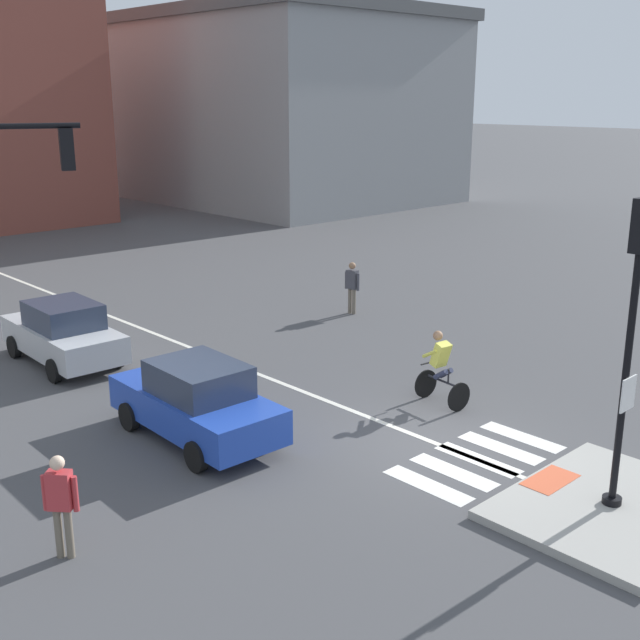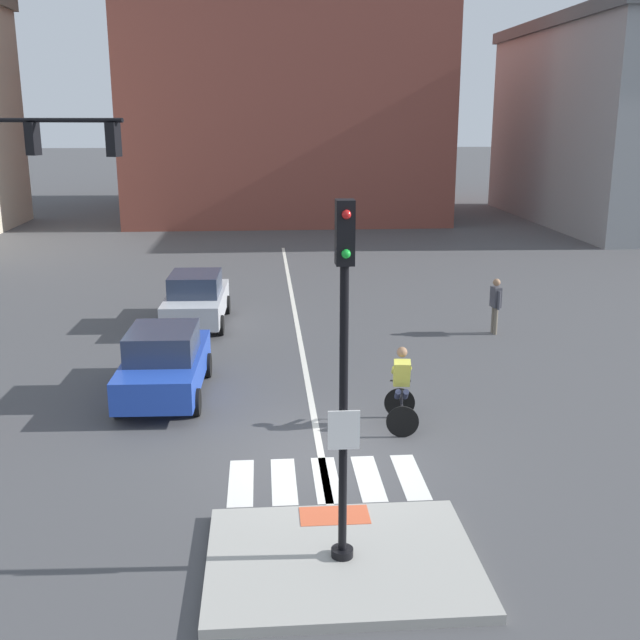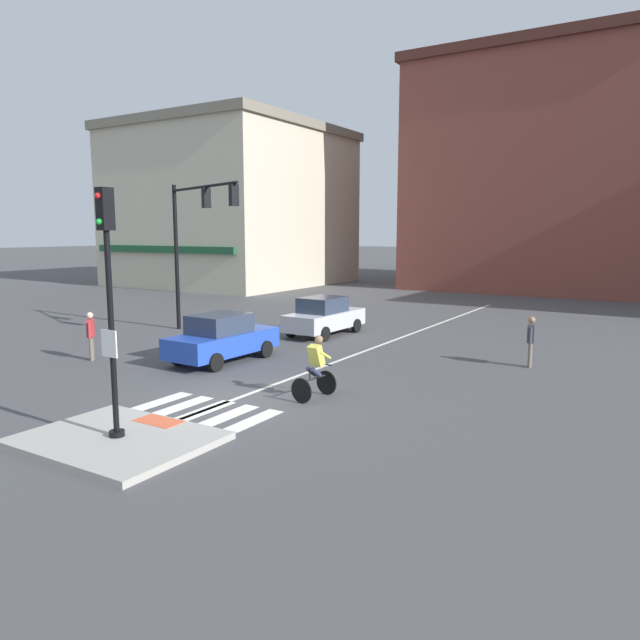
{
  "view_description": "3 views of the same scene",
  "coord_description": "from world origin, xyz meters",
  "px_view_note": "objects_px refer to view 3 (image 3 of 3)",
  "views": [
    {
      "loc": [
        -11.77,
        -9.01,
        6.75
      ],
      "look_at": [
        -0.23,
        3.24,
        1.97
      ],
      "focal_mm": 44.64,
      "sensor_mm": 36.0,
      "label": 1
    },
    {
      "loc": [
        -1.07,
        -13.37,
        6.27
      ],
      "look_at": [
        0.3,
        4.38,
        1.53
      ],
      "focal_mm": 43.04,
      "sensor_mm": 36.0,
      "label": 2
    },
    {
      "loc": [
        9.84,
        -11.56,
        4.38
      ],
      "look_at": [
        1.12,
        2.64,
        1.89
      ],
      "focal_mm": 33.26,
      "sensor_mm": 36.0,
      "label": 3
    }
  ],
  "objects_px": {
    "pedestrian_waiting_far_side": "(531,338)",
    "car_silver_westbound_far": "(324,316)",
    "cyclist": "(316,366)",
    "pedestrian_at_curb_left": "(91,332)",
    "car_blue_westbound_near": "(222,338)",
    "signal_pole": "(109,290)",
    "traffic_light_mast": "(193,229)"
  },
  "relations": [
    {
      "from": "signal_pole",
      "to": "traffic_light_mast",
      "type": "height_order",
      "value": "traffic_light_mast"
    },
    {
      "from": "car_blue_westbound_near",
      "to": "cyclist",
      "type": "relative_size",
      "value": 2.47
    },
    {
      "from": "signal_pole",
      "to": "cyclist",
      "type": "relative_size",
      "value": 3.03
    },
    {
      "from": "signal_pole",
      "to": "car_silver_westbound_far",
      "type": "bearing_deg",
      "value": 102.97
    },
    {
      "from": "signal_pole",
      "to": "car_blue_westbound_near",
      "type": "height_order",
      "value": "signal_pole"
    },
    {
      "from": "pedestrian_waiting_far_side",
      "to": "car_silver_westbound_far",
      "type": "bearing_deg",
      "value": 168.98
    },
    {
      "from": "car_blue_westbound_near",
      "to": "pedestrian_waiting_far_side",
      "type": "distance_m",
      "value": 10.21
    },
    {
      "from": "pedestrian_waiting_far_side",
      "to": "car_blue_westbound_near",
      "type": "bearing_deg",
      "value": -153.38
    },
    {
      "from": "pedestrian_at_curb_left",
      "to": "pedestrian_waiting_far_side",
      "type": "bearing_deg",
      "value": 27.4
    },
    {
      "from": "signal_pole",
      "to": "traffic_light_mast",
      "type": "xyz_separation_m",
      "value": [
        -7.89,
        10.77,
        1.3
      ]
    },
    {
      "from": "traffic_light_mast",
      "to": "car_blue_westbound_near",
      "type": "height_order",
      "value": "traffic_light_mast"
    },
    {
      "from": "car_silver_westbound_far",
      "to": "cyclist",
      "type": "relative_size",
      "value": 2.47
    },
    {
      "from": "signal_pole",
      "to": "traffic_light_mast",
      "type": "distance_m",
      "value": 13.42
    },
    {
      "from": "car_blue_westbound_near",
      "to": "traffic_light_mast",
      "type": "bearing_deg",
      "value": 141.95
    },
    {
      "from": "car_silver_westbound_far",
      "to": "car_blue_westbound_near",
      "type": "distance_m",
      "value": 6.31
    },
    {
      "from": "cyclist",
      "to": "pedestrian_waiting_far_side",
      "type": "bearing_deg",
      "value": 59.16
    },
    {
      "from": "signal_pole",
      "to": "pedestrian_at_curb_left",
      "type": "relative_size",
      "value": 3.05
    },
    {
      "from": "traffic_light_mast",
      "to": "car_blue_westbound_near",
      "type": "xyz_separation_m",
      "value": [
        4.55,
        -3.56,
        -3.7
      ]
    },
    {
      "from": "signal_pole",
      "to": "cyclist",
      "type": "distance_m",
      "value": 5.83
    },
    {
      "from": "car_silver_westbound_far",
      "to": "cyclist",
      "type": "height_order",
      "value": "cyclist"
    },
    {
      "from": "cyclist",
      "to": "pedestrian_at_curb_left",
      "type": "relative_size",
      "value": 1.01
    },
    {
      "from": "signal_pole",
      "to": "car_blue_westbound_near",
      "type": "relative_size",
      "value": 1.23
    },
    {
      "from": "car_blue_westbound_near",
      "to": "cyclist",
      "type": "bearing_deg",
      "value": -23.02
    },
    {
      "from": "signal_pole",
      "to": "traffic_light_mast",
      "type": "bearing_deg",
      "value": 126.21
    },
    {
      "from": "signal_pole",
      "to": "car_silver_westbound_far",
      "type": "xyz_separation_m",
      "value": [
        -3.11,
        13.52,
        -2.4
      ]
    },
    {
      "from": "car_blue_westbound_near",
      "to": "pedestrian_at_curb_left",
      "type": "distance_m",
      "value": 4.53
    },
    {
      "from": "cyclist",
      "to": "traffic_light_mast",
      "type": "bearing_deg",
      "value": 149.31
    },
    {
      "from": "car_silver_westbound_far",
      "to": "car_blue_westbound_near",
      "type": "height_order",
      "value": "same"
    },
    {
      "from": "traffic_light_mast",
      "to": "pedestrian_at_curb_left",
      "type": "relative_size",
      "value": 3.85
    },
    {
      "from": "car_blue_westbound_near",
      "to": "pedestrian_waiting_far_side",
      "type": "bearing_deg",
      "value": 26.62
    },
    {
      "from": "signal_pole",
      "to": "pedestrian_waiting_far_side",
      "type": "distance_m",
      "value": 13.32
    },
    {
      "from": "car_blue_westbound_near",
      "to": "pedestrian_waiting_far_side",
      "type": "xyz_separation_m",
      "value": [
        9.12,
        4.57,
        0.17
      ]
    }
  ]
}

